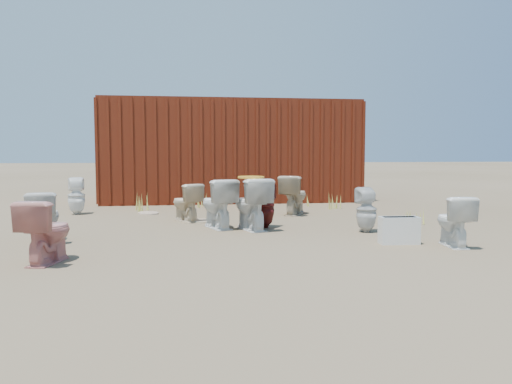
{
  "coord_description": "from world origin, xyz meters",
  "views": [
    {
      "loc": [
        -1.09,
        -7.16,
        1.18
      ],
      "look_at": [
        0.0,
        0.6,
        0.55
      ],
      "focal_mm": 35.0,
      "sensor_mm": 36.0,
      "label": 1
    }
  ],
  "objects": [
    {
      "name": "toilet_front_c",
      "position": [
        -0.61,
        0.51,
        0.38
      ],
      "size": [
        0.65,
        0.85,
        0.77
      ],
      "primitive_type": "imported",
      "rotation": [
        0.0,
        0.0,
        3.47
      ],
      "color": "white",
      "rests_on": "ground"
    },
    {
      "name": "weed_clump_a",
      "position": [
        -1.91,
        2.96,
        0.17
      ],
      "size": [
        0.36,
        0.36,
        0.33
      ],
      "primitive_type": "cone",
      "color": "#BEBE4C",
      "rests_on": "ground"
    },
    {
      "name": "loose_lid_near",
      "position": [
        -1.82,
        2.53,
        0.01
      ],
      "size": [
        0.54,
        0.6,
        0.02
      ],
      "primitive_type": "ellipsoid",
      "rotation": [
        0.0,
        0.0,
        0.38
      ],
      "color": "#CEB296",
      "rests_on": "ground"
    },
    {
      "name": "toilet_front_pink",
      "position": [
        -2.56,
        -1.67,
        0.34
      ],
      "size": [
        0.54,
        0.74,
        0.68
      ],
      "primitive_type": "imported",
      "rotation": [
        0.0,
        0.0,
        2.88
      ],
      "color": "tan",
      "rests_on": "ground"
    },
    {
      "name": "loose_tank",
      "position": [
        1.61,
        -1.14,
        0.17
      ],
      "size": [
        0.51,
        0.23,
        0.35
      ],
      "primitive_type": "cube",
      "rotation": [
        0.0,
        0.0,
        -0.07
      ],
      "color": "silver",
      "rests_on": "ground"
    },
    {
      "name": "toilet_front_a",
      "position": [
        -2.94,
        -0.35,
        0.33
      ],
      "size": [
        0.44,
        0.69,
        0.67
      ],
      "primitive_type": "imported",
      "rotation": [
        0.0,
        0.0,
        3.24
      ],
      "color": "silver",
      "rests_on": "ground"
    },
    {
      "name": "weed_clump_f",
      "position": [
        2.62,
        0.56,
        0.14
      ],
      "size": [
        0.28,
        0.28,
        0.27
      ],
      "primitive_type": "cone",
      "color": "#BEBE4C",
      "rests_on": "ground"
    },
    {
      "name": "weed_clump_d",
      "position": [
        -0.73,
        3.5,
        0.13
      ],
      "size": [
        0.3,
        0.3,
        0.26
      ],
      "primitive_type": "cone",
      "color": "#BEBE4C",
      "rests_on": "ground"
    },
    {
      "name": "yellow_lid",
      "position": [
        -0.12,
        0.28,
        0.8
      ],
      "size": [
        0.4,
        0.5,
        0.02
      ],
      "primitive_type": "ellipsoid",
      "color": "gold",
      "rests_on": "toilet_back_yellowlid"
    },
    {
      "name": "toilet_back_beige_left",
      "position": [
        -1.1,
        1.36,
        0.32
      ],
      "size": [
        0.63,
        0.73,
        0.65
      ],
      "primitive_type": "imported",
      "rotation": [
        0.0,
        0.0,
        3.67
      ],
      "color": "beige",
      "rests_on": "ground"
    },
    {
      "name": "weed_clump_b",
      "position": [
        0.37,
        2.31,
        0.15
      ],
      "size": [
        0.32,
        0.32,
        0.29
      ],
      "primitive_type": "cone",
      "color": "#BEBE4C",
      "rests_on": "ground"
    },
    {
      "name": "toilet_back_beige_right",
      "position": [
        0.93,
        2.02,
        0.37
      ],
      "size": [
        0.72,
        0.84,
        0.74
      ],
      "primitive_type": "imported",
      "rotation": [
        0.0,
        0.0,
        2.62
      ],
      "color": "#BDAA8B",
      "rests_on": "ground"
    },
    {
      "name": "weed_clump_c",
      "position": [
        1.98,
        2.85,
        0.16
      ],
      "size": [
        0.36,
        0.36,
        0.33
      ],
      "primitive_type": "cone",
      "color": "#BEBE4C",
      "rests_on": "ground"
    },
    {
      "name": "toilet_back_a",
      "position": [
        -3.15,
        2.61,
        0.35
      ],
      "size": [
        0.37,
        0.38,
        0.7
      ],
      "primitive_type": "imported",
      "rotation": [
        0.0,
        0.0,
        3.34
      ],
      "color": "white",
      "rests_on": "ground"
    },
    {
      "name": "toilet_front_e",
      "position": [
        2.21,
        -1.39,
        0.32
      ],
      "size": [
        0.42,
        0.66,
        0.64
      ],
      "primitive_type": "imported",
      "rotation": [
        0.0,
        0.0,
        3.03
      ],
      "color": "white",
      "rests_on": "ground"
    },
    {
      "name": "toilet_back_e",
      "position": [
        1.53,
        -0.18,
        0.33
      ],
      "size": [
        0.3,
        0.31,
        0.66
      ],
      "primitive_type": "imported",
      "rotation": [
        0.0,
        0.0,
        3.12
      ],
      "color": "silver",
      "rests_on": "ground"
    },
    {
      "name": "weed_clump_e",
      "position": [
        1.37,
        3.41,
        0.15
      ],
      "size": [
        0.34,
        0.34,
        0.3
      ],
      "primitive_type": "cone",
      "color": "#BEBE4C",
      "rests_on": "ground"
    },
    {
      "name": "ground",
      "position": [
        0.0,
        0.0,
        0.0
      ],
      "size": [
        100.0,
        100.0,
        0.0
      ],
      "primitive_type": "plane",
      "color": "brown",
      "rests_on": "ground"
    },
    {
      "name": "toilet_front_maroon",
      "position": [
        0.11,
        0.45,
        0.35
      ],
      "size": [
        0.42,
        0.42,
        0.69
      ],
      "primitive_type": "imported",
      "rotation": [
        0.0,
        0.0,
        2.67
      ],
      "color": "#58130F",
      "rests_on": "ground"
    },
    {
      "name": "toilet_back_yellowlid",
      "position": [
        -0.12,
        0.28,
        0.39
      ],
      "size": [
        0.64,
        0.86,
        0.79
      ],
      "primitive_type": "imported",
      "rotation": [
        0.0,
        0.0,
        3.42
      ],
      "color": "white",
      "rests_on": "ground"
    },
    {
      "name": "loose_lid_far",
      "position": [
        -0.83,
        1.29,
        0.01
      ],
      "size": [
        0.43,
        0.52,
        0.02
      ],
      "primitive_type": "ellipsoid",
      "rotation": [
        0.0,
        0.0,
        0.15
      ],
      "color": "tan",
      "rests_on": "ground"
    },
    {
      "name": "shipping_container",
      "position": [
        0.0,
        5.2,
        1.2
      ],
      "size": [
        6.0,
        2.4,
        2.4
      ],
      "primitive_type": "cube",
      "color": "#54140E",
      "rests_on": "ground"
    }
  ]
}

